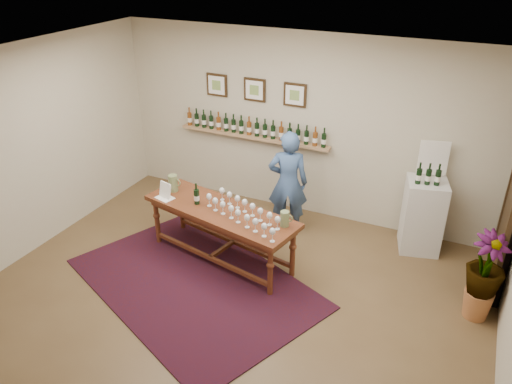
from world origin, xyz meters
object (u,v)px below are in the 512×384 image
at_px(tasting_table, 221,217).
at_px(display_pedestal, 422,216).
at_px(person, 288,183).
at_px(potted_plant, 484,277).

bearing_deg(tasting_table, display_pedestal, 42.34).
relative_size(display_pedestal, person, 0.66).
distance_m(tasting_table, person, 1.19).
bearing_deg(person, tasting_table, 43.87).
distance_m(display_pedestal, potted_plant, 1.46).
xyz_separation_m(tasting_table, display_pedestal, (2.39, 1.40, -0.13)).
relative_size(tasting_table, display_pedestal, 2.17).
bearing_deg(display_pedestal, tasting_table, -149.66).
xyz_separation_m(tasting_table, potted_plant, (3.23, 0.21, -0.09)).
relative_size(tasting_table, person, 1.44).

